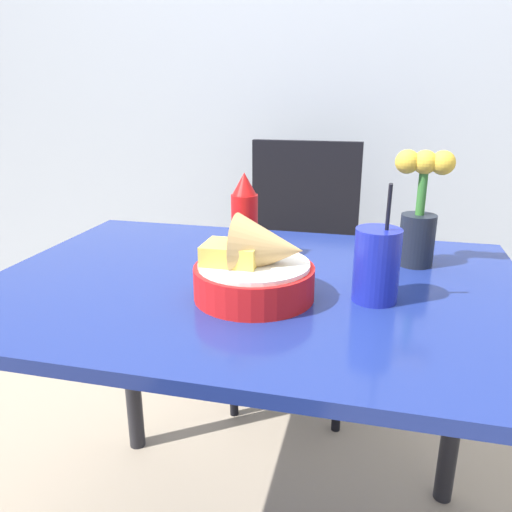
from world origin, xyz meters
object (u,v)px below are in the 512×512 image
Objects in this scene: drink_cup at (376,267)px; flower_vase at (420,211)px; chair_far_window at (300,250)px; ketchup_bottle at (245,218)px; food_basket at (258,268)px.

drink_cup is 0.24m from flower_vase.
flower_vase is at bearing -62.00° from chair_far_window.
flower_vase is (0.37, 0.04, 0.03)m from ketchup_bottle.
flower_vase is at bearing 6.55° from ketchup_bottle.
food_basket is at bearing -86.41° from chair_far_window.
flower_vase is (0.29, 0.26, 0.06)m from food_basket.
flower_vase is at bearing 69.52° from drink_cup.
ketchup_bottle reaches higher than food_basket.
food_basket is 0.21m from drink_cup.
chair_far_window is at bearing 93.59° from food_basket.
food_basket is at bearing -69.29° from ketchup_bottle.
chair_far_window is 0.75m from ketchup_bottle.
flower_vase is (0.08, 0.22, 0.06)m from drink_cup.
food_basket is at bearing -138.21° from flower_vase.
ketchup_bottle is 0.34m from drink_cup.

